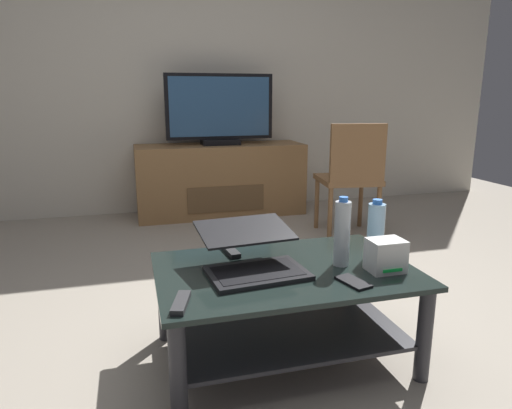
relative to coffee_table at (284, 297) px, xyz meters
name	(u,v)px	position (x,y,z in m)	size (l,w,h in m)	color
ground_plane	(273,329)	(0.03, 0.24, -0.28)	(7.68, 7.68, 0.00)	#9E9384
back_wall	(192,61)	(0.03, 2.77, 1.12)	(6.40, 0.12, 2.80)	beige
coffee_table	(284,297)	(0.00, 0.00, 0.00)	(1.04, 0.68, 0.40)	black
media_cabinet	(221,180)	(0.22, 2.45, 0.05)	(1.53, 0.49, 0.65)	olive
television	(220,111)	(0.22, 2.43, 0.67)	(0.97, 0.20, 0.62)	black
dining_chair	(351,174)	(1.05, 1.48, 0.23)	(0.50, 0.50, 0.89)	brown
laptop	(252,255)	(-0.13, 0.02, 0.19)	(0.41, 0.43, 0.17)	black
router_box	(386,255)	(0.38, -0.13, 0.19)	(0.14, 0.11, 0.13)	white
water_bottle_near	(376,230)	(0.42, 0.02, 0.25)	(0.07, 0.07, 0.26)	#99C6E5
water_bottle_far	(342,233)	(0.24, -0.02, 0.26)	(0.07, 0.07, 0.29)	silver
cell_phone	(353,282)	(0.20, -0.21, 0.13)	(0.07, 0.14, 0.01)	black
tv_remote	(181,303)	(-0.45, -0.23, 0.14)	(0.04, 0.16, 0.02)	#2D2D30
soundbar_remote	(231,251)	(-0.17, 0.24, 0.14)	(0.04, 0.16, 0.02)	#2D2D30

